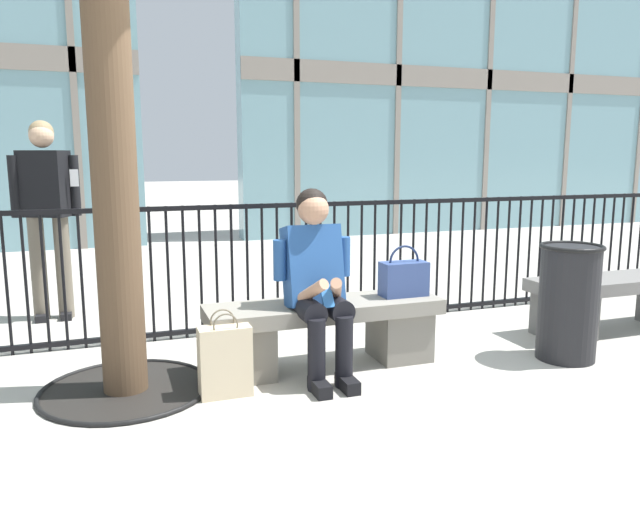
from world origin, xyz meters
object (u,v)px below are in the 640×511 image
trash_can (568,301)px  handbag_on_bench (404,278)px  stone_bench_far (620,298)px  stone_bench (325,328)px  shopping_bag (225,360)px  bystander_at_railing (46,205)px  seated_person_with_phone (317,277)px

trash_can → handbag_on_bench: bearing=159.5°
handbag_on_bench → stone_bench_far: (1.99, 0.02, -0.31)m
stone_bench → shopping_bag: size_ratio=3.08×
handbag_on_bench → stone_bench_far: size_ratio=0.22×
stone_bench_far → shopping_bag: bearing=-175.1°
stone_bench → trash_can: 1.71m
handbag_on_bench → bystander_at_railing: (-2.41, 1.96, 0.42)m
stone_bench → stone_bench_far: size_ratio=1.00×
stone_bench_far → trash_can: bearing=-155.2°
stone_bench → handbag_on_bench: 0.66m
seated_person_with_phone → handbag_on_bench: 0.70m
stone_bench → shopping_bag: (-0.73, -0.27, -0.05)m
handbag_on_bench → trash_can: size_ratio=0.44×
handbag_on_bench → stone_bench_far: 2.01m
seated_person_with_phone → trash_can: 1.80m
stone_bench → shopping_bag: bearing=-159.5°
stone_bench → stone_bench_far: (2.57, 0.01, 0.00)m
trash_can → bystander_at_railing: bearing=145.9°
shopping_bag → bystander_at_railing: 2.60m
shopping_bag → trash_can: bearing=-3.4°
stone_bench → bystander_at_railing: size_ratio=0.94×
bystander_at_railing → stone_bench_far: bystander_at_railing is taller
shopping_bag → stone_bench_far: (3.30, 0.28, 0.05)m
handbag_on_bench → bystander_at_railing: 3.14m
bystander_at_railing → trash_can: size_ratio=2.10×
bystander_at_railing → shopping_bag: bearing=-63.6°
seated_person_with_phone → shopping_bag: seated_person_with_phone is taller
shopping_bag → trash_can: (2.39, -0.14, 0.20)m
shopping_bag → stone_bench_far: bearing=4.9°
seated_person_with_phone → handbag_on_bench: seated_person_with_phone is taller
shopping_bag → trash_can: 2.40m
bystander_at_railing → trash_can: (3.49, -2.36, -0.58)m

